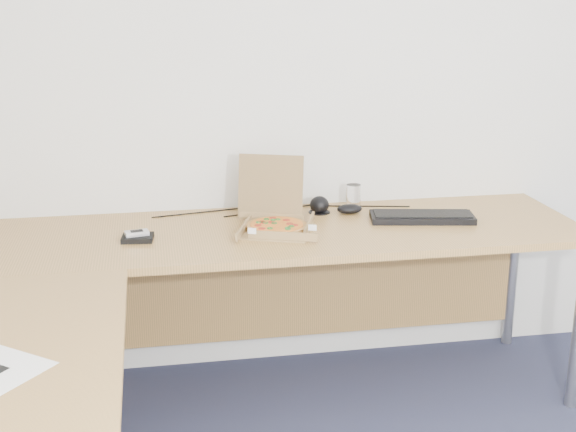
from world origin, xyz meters
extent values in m
cube|color=#AF8042|center=(-0.50, 1.40, 0.71)|extent=(2.50, 0.70, 0.03)
cylinder|color=gray|center=(0.70, 1.70, 0.35)|extent=(0.05, 0.05, 0.70)
cube|color=#9C7B4B|center=(-0.48, 1.38, 0.73)|extent=(0.27, 0.27, 0.01)
cube|color=#9C7B4B|center=(-0.48, 1.53, 0.87)|extent=(0.27, 0.05, 0.26)
cylinder|color=#C0833F|center=(-0.48, 1.38, 0.75)|extent=(0.24, 0.24, 0.02)
cylinder|color=red|center=(-0.48, 1.38, 0.76)|extent=(0.21, 0.21, 0.00)
cylinder|color=silver|center=(-0.10, 1.63, 0.78)|extent=(0.06, 0.06, 0.11)
cube|color=black|center=(0.14, 1.42, 0.74)|extent=(0.44, 0.22, 0.03)
ellipsoid|color=black|center=(-0.13, 1.57, 0.75)|extent=(0.12, 0.09, 0.04)
cube|color=black|center=(-1.02, 1.36, 0.74)|extent=(0.13, 0.11, 0.02)
cube|color=#B2B5BA|center=(-1.02, 1.36, 0.76)|extent=(0.09, 0.06, 0.02)
ellipsoid|color=black|center=(-0.26, 1.60, 0.77)|extent=(0.09, 0.09, 0.08)
camera|label=1|loc=(-0.96, -1.52, 1.66)|focal=48.88mm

